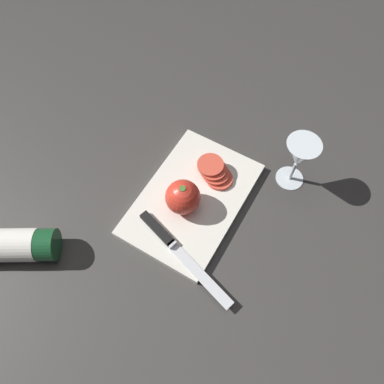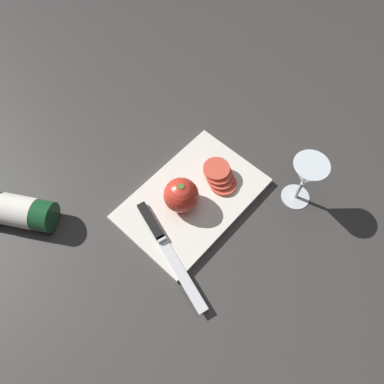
% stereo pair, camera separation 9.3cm
% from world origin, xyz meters
% --- Properties ---
extents(ground_plane, '(3.00, 3.00, 0.00)m').
position_xyz_m(ground_plane, '(0.00, 0.00, 0.00)').
color(ground_plane, '#383533').
extents(cutting_board, '(0.37, 0.24, 0.02)m').
position_xyz_m(cutting_board, '(-0.01, 0.04, 0.01)').
color(cutting_board, silver).
rests_on(cutting_board, ground_plane).
extents(wine_bottle, '(0.22, 0.32, 0.08)m').
position_xyz_m(wine_bottle, '(-0.35, 0.34, 0.04)').
color(wine_bottle, '#194C28').
rests_on(wine_bottle, ground_plane).
extents(wine_glass, '(0.08, 0.08, 0.16)m').
position_xyz_m(wine_glass, '(0.18, -0.16, 0.11)').
color(wine_glass, silver).
rests_on(wine_glass, ground_plane).
extents(whole_tomato, '(0.09, 0.09, 0.09)m').
position_xyz_m(whole_tomato, '(-0.04, 0.04, 0.06)').
color(whole_tomato, red).
rests_on(whole_tomato, cutting_board).
extents(knife, '(0.11, 0.30, 0.01)m').
position_xyz_m(knife, '(-0.14, 0.03, 0.02)').
color(knife, silver).
rests_on(knife, cutting_board).
extents(tomato_slice_stack_near, '(0.08, 0.10, 0.04)m').
position_xyz_m(tomato_slice_stack_near, '(0.07, 0.02, 0.04)').
color(tomato_slice_stack_near, '#DB4C38').
rests_on(tomato_slice_stack_near, cutting_board).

